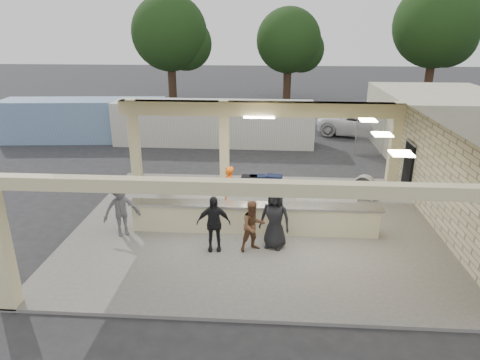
# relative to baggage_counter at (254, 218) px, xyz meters

# --- Properties ---
(ground) EXTENTS (120.00, 120.00, 0.00)m
(ground) POSITION_rel_baggage_counter_xyz_m (0.00, 0.50, -0.59)
(ground) COLOR #27272A
(ground) RESTS_ON ground
(pavilion) EXTENTS (12.01, 10.00, 3.55)m
(pavilion) POSITION_rel_baggage_counter_xyz_m (0.21, 1.16, 0.76)
(pavilion) COLOR slate
(pavilion) RESTS_ON ground
(baggage_counter) EXTENTS (8.20, 0.58, 0.98)m
(baggage_counter) POSITION_rel_baggage_counter_xyz_m (0.00, 0.00, 0.00)
(baggage_counter) COLOR beige
(baggage_counter) RESTS_ON pavilion
(luggage_cart) EXTENTS (2.49, 1.62, 1.41)m
(luggage_cart) POSITION_rel_baggage_counter_xyz_m (0.21, 1.61, 0.30)
(luggage_cart) COLOR silver
(luggage_cart) RESTS_ON pavilion
(drum_fan) EXTENTS (0.91, 0.68, 0.98)m
(drum_fan) POSITION_rel_baggage_counter_xyz_m (4.18, 3.08, 0.04)
(drum_fan) COLOR silver
(drum_fan) RESTS_ON pavilion
(baggage_handler) EXTENTS (0.36, 0.63, 1.70)m
(baggage_handler) POSITION_rel_baggage_counter_xyz_m (-1.00, 1.64, 0.36)
(baggage_handler) COLOR #F85F0D
(baggage_handler) RESTS_ON pavilion
(passenger_a) EXTENTS (0.84, 0.65, 1.58)m
(passenger_a) POSITION_rel_baggage_counter_xyz_m (0.01, -1.21, 0.30)
(passenger_a) COLOR brown
(passenger_a) RESTS_ON pavilion
(passenger_b) EXTENTS (1.05, 0.48, 1.74)m
(passenger_b) POSITION_rel_baggage_counter_xyz_m (-1.18, -1.26, 0.38)
(passenger_b) COLOR black
(passenger_b) RESTS_ON pavilion
(passenger_c) EXTENTS (1.22, 0.95, 1.82)m
(passenger_c) POSITION_rel_baggage_counter_xyz_m (-4.24, -0.50, 0.42)
(passenger_c) COLOR #505156
(passenger_c) RESTS_ON pavilion
(passenger_d) EXTENTS (1.01, 0.65, 1.92)m
(passenger_d) POSITION_rel_baggage_counter_xyz_m (0.66, -0.96, 0.47)
(passenger_d) COLOR black
(passenger_d) RESTS_ON pavilion
(car_white_a) EXTENTS (5.96, 4.12, 1.55)m
(car_white_a) POSITION_rel_baggage_counter_xyz_m (6.27, 13.69, 0.19)
(car_white_a) COLOR white
(car_white_a) RESTS_ON ground
(car_white_b) EXTENTS (4.94, 2.01, 1.54)m
(car_white_b) POSITION_rel_baggage_counter_xyz_m (10.73, 13.29, 0.18)
(car_white_b) COLOR white
(car_white_b) RESTS_ON ground
(car_dark) EXTENTS (4.59, 1.64, 1.53)m
(car_dark) POSITION_rel_baggage_counter_xyz_m (6.06, 15.65, 0.18)
(car_dark) COLOR black
(car_dark) RESTS_ON ground
(container_white) EXTENTS (11.33, 2.39, 2.45)m
(container_white) POSITION_rel_baggage_counter_xyz_m (-2.72, 11.22, 0.64)
(container_white) COLOR silver
(container_white) RESTS_ON ground
(container_blue) EXTENTS (9.51, 3.05, 2.43)m
(container_blue) POSITION_rel_baggage_counter_xyz_m (-10.45, 11.51, 0.63)
(container_blue) COLOR #7EA3CB
(container_blue) RESTS_ON ground
(fence) EXTENTS (12.06, 0.06, 2.03)m
(fence) POSITION_rel_baggage_counter_xyz_m (11.00, 9.50, 0.47)
(fence) COLOR gray
(fence) RESTS_ON ground
(tree_left) EXTENTS (6.60, 6.30, 9.00)m
(tree_left) POSITION_rel_baggage_counter_xyz_m (-7.68, 24.66, 5.00)
(tree_left) COLOR #382619
(tree_left) RESTS_ON ground
(tree_mid) EXTENTS (6.00, 5.60, 8.00)m
(tree_mid) POSITION_rel_baggage_counter_xyz_m (2.32, 26.66, 4.38)
(tree_mid) COLOR #382619
(tree_mid) RESTS_ON ground
(tree_right) EXTENTS (7.20, 7.00, 10.00)m
(tree_right) POSITION_rel_baggage_counter_xyz_m (14.32, 25.66, 5.63)
(tree_right) COLOR #382619
(tree_right) RESTS_ON ground
(adjacent_building) EXTENTS (6.00, 8.00, 3.20)m
(adjacent_building) POSITION_rel_baggage_counter_xyz_m (9.50, 10.50, 1.01)
(adjacent_building) COLOR beige
(adjacent_building) RESTS_ON ground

